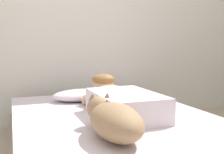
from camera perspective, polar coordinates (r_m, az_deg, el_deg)
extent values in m
cube|color=silver|center=(3.19, -6.31, 13.45)|extent=(4.18, 0.10, 2.50)
cube|color=gray|center=(2.13, 0.39, -14.80)|extent=(1.47, 2.05, 0.18)
cube|color=silver|center=(2.07, 0.40, -10.29)|extent=(1.43, 1.99, 0.17)
ellipsoid|color=silver|center=(2.58, -6.63, -3.75)|extent=(0.52, 0.32, 0.11)
cube|color=silver|center=(1.97, 2.85, -5.91)|extent=(0.42, 0.64, 0.18)
ellipsoid|color=#D8AD8E|center=(2.27, -0.55, -3.70)|extent=(0.32, 0.20, 0.16)
sphere|color=#D8AD8E|center=(2.42, -1.85, -2.13)|extent=(0.19, 0.19, 0.19)
ellipsoid|color=olive|center=(2.41, -1.86, -0.48)|extent=(0.20, 0.20, 0.10)
cylinder|color=#D8AD8E|center=(2.38, -3.98, -3.99)|extent=(0.23, 0.07, 0.14)
cylinder|color=#D8AD8E|center=(2.44, 0.53, -3.70)|extent=(0.23, 0.07, 0.14)
ellipsoid|color=#9E7A56|center=(1.51, 0.79, -9.34)|extent=(0.26, 0.48, 0.20)
sphere|color=#9E7A56|center=(1.74, -2.81, -6.55)|extent=(0.15, 0.15, 0.15)
cone|color=#7E6145|center=(1.73, -4.13, -4.24)|extent=(0.05, 0.05, 0.05)
cone|color=#7E6145|center=(1.76, -1.00, -4.04)|extent=(0.05, 0.05, 0.05)
cylinder|color=teal|center=(2.52, -1.13, -4.35)|extent=(0.09, 0.09, 0.07)
torus|color=teal|center=(2.54, 0.08, -4.27)|extent=(0.05, 0.01, 0.05)
cube|color=black|center=(1.86, 8.78, -9.46)|extent=(0.07, 0.14, 0.01)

